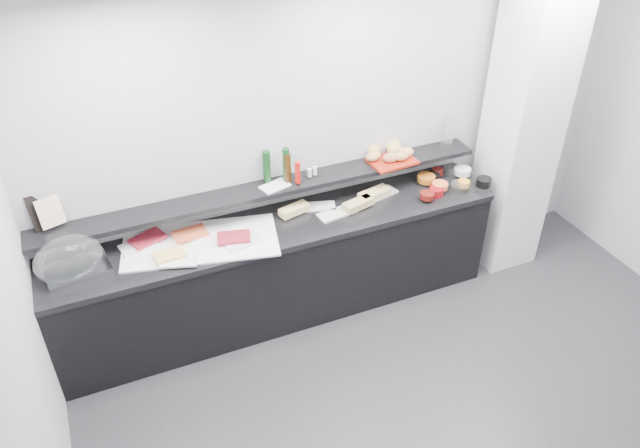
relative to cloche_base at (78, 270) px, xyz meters
name	(u,v)px	position (x,y,z in m)	size (l,w,h in m)	color
ground	(462,438)	(2.19, -1.71, -0.92)	(5.00, 5.00, 0.00)	#2D2D30
back_wall	(344,140)	(2.19, 0.29, 0.43)	(5.00, 0.02, 2.70)	#AFB1B6
ceiling	(541,61)	(2.19, -1.71, 1.78)	(5.00, 5.00, 0.00)	white
column	(522,126)	(3.69, -0.06, 0.43)	(0.50, 0.50, 2.70)	white
buffet_cabinet	(280,272)	(1.49, -0.01, -0.50)	(3.60, 0.60, 0.85)	black
counter_top	(278,227)	(1.49, -0.01, -0.05)	(3.62, 0.62, 0.05)	black
wall_shelf	(269,189)	(1.49, 0.17, 0.21)	(3.60, 0.25, 0.04)	black
cloche_base	(78,270)	(0.00, 0.00, 0.00)	(0.43, 0.29, 0.04)	silver
cloche_dome	(68,259)	(-0.04, 0.01, 0.11)	(0.47, 0.31, 0.34)	white
linen_runner	(201,242)	(0.88, 0.00, -0.01)	(1.14, 0.54, 0.01)	white
platter_meat_a	(138,246)	(0.44, 0.11, 0.00)	(0.26, 0.17, 0.01)	white
food_meat_a	(148,239)	(0.52, 0.15, 0.02)	(0.25, 0.16, 0.02)	maroon
platter_salmon	(193,233)	(0.85, 0.11, 0.00)	(0.29, 0.19, 0.01)	white
food_salmon	(190,234)	(0.82, 0.09, 0.02)	(0.25, 0.16, 0.02)	#D7512C
platter_cheese	(179,260)	(0.68, -0.17, 0.00)	(0.27, 0.18, 0.01)	white
food_cheese	(169,255)	(0.63, -0.11, 0.02)	(0.22, 0.14, 0.02)	#F1CD5D
platter_meat_b	(242,241)	(1.16, -0.13, 0.00)	(0.26, 0.17, 0.01)	silver
food_meat_b	(234,237)	(1.11, -0.09, 0.02)	(0.24, 0.15, 0.02)	maroon
sandwich_plate_left	(316,207)	(1.86, 0.10, -0.01)	(0.32, 0.14, 0.01)	silver
sandwich_food_left	(294,210)	(1.66, 0.08, 0.02)	(0.25, 0.09, 0.06)	#E9CD7A
tongs_left	(301,213)	(1.71, 0.05, 0.00)	(0.01, 0.01, 0.16)	#B4B7BB
sandwich_plate_mid	(337,213)	(1.98, -0.05, -0.01)	(0.32, 0.14, 0.01)	silver
sandwich_food_mid	(358,204)	(2.17, -0.05, 0.02)	(0.26, 0.10, 0.06)	tan
tongs_mid	(354,209)	(2.12, -0.07, 0.00)	(0.01, 0.01, 0.16)	silver
sandwich_plate_right	(379,194)	(2.42, 0.07, -0.01)	(0.31, 0.13, 0.01)	silver
sandwich_food_right	(374,194)	(2.35, 0.04, 0.02)	(0.28, 0.11, 0.06)	#E1C976
tongs_right	(371,199)	(2.31, 0.01, 0.00)	(0.01, 0.01, 0.16)	silver
bowl_glass_fruit	(426,178)	(2.88, 0.10, 0.02)	(0.16, 0.16, 0.07)	white
fill_glass_fruit	(426,178)	(2.88, 0.08, 0.03)	(0.15, 0.15, 0.05)	#CB6A1B
bowl_black_jam	(432,177)	(2.94, 0.09, 0.02)	(0.13, 0.13, 0.07)	black
fill_black_jam	(437,171)	(3.03, 0.15, 0.03)	(0.10, 0.10, 0.05)	#5D120D
bowl_glass_cream	(453,171)	(3.17, 0.11, 0.02)	(0.16, 0.16, 0.07)	silver
fill_glass_cream	(463,171)	(3.23, 0.06, 0.03)	(0.15, 0.15, 0.05)	white
bowl_red_jam	(436,192)	(2.85, -0.12, 0.02)	(0.12, 0.12, 0.07)	maroon
fill_red_jam	(427,195)	(2.74, -0.16, 0.03)	(0.12, 0.12, 0.05)	#58100C
bowl_glass_salmon	(459,187)	(3.07, -0.14, 0.02)	(0.15, 0.15, 0.07)	white
fill_glass_salmon	(440,186)	(2.92, -0.07, 0.03)	(0.13, 0.13, 0.05)	#FC6F3D
bowl_black_fruit	(484,182)	(3.31, -0.15, 0.02)	(0.13, 0.13, 0.07)	black
fill_black_fruit	(464,183)	(3.13, -0.12, 0.03)	(0.10, 0.10, 0.05)	orange
framed_print	(47,209)	(-0.10, 0.30, 0.36)	(0.24, 0.02, 0.26)	black
print_art	(50,212)	(-0.08, 0.24, 0.36)	(0.17, 0.00, 0.22)	beige
condiment_tray	(275,186)	(1.53, 0.15, 0.24)	(0.22, 0.14, 0.01)	white
bottle_green_a	(267,166)	(1.50, 0.24, 0.37)	(0.06, 0.06, 0.26)	#0E3614
bottle_brown	(288,168)	(1.65, 0.17, 0.36)	(0.05, 0.05, 0.24)	#361F09
bottle_green_b	(286,165)	(1.65, 0.18, 0.38)	(0.06, 0.06, 0.28)	#103A17
bottle_hot	(298,173)	(1.71, 0.12, 0.33)	(0.04, 0.04, 0.18)	red
shaker_salt	(315,171)	(1.88, 0.18, 0.28)	(0.03, 0.03, 0.07)	white
shaker_pepper	(309,173)	(1.83, 0.17, 0.28)	(0.04, 0.04, 0.07)	white
bread_tray	(392,161)	(2.56, 0.13, 0.24)	(0.38, 0.26, 0.02)	maroon
bread_roll_nw	(375,150)	(2.47, 0.28, 0.29)	(0.13, 0.09, 0.08)	#B89446
bread_roll_n	(396,149)	(2.63, 0.21, 0.29)	(0.12, 0.08, 0.08)	tan
bread_roll_ne	(393,146)	(2.64, 0.28, 0.29)	(0.15, 0.09, 0.08)	gold
bread_roll_sw	(391,158)	(2.53, 0.11, 0.29)	(0.13, 0.08, 0.08)	#B06F43
bread_roll_s	(401,156)	(2.62, 0.10, 0.29)	(0.14, 0.09, 0.08)	#AD8542
bread_roll_se	(406,153)	(2.68, 0.13, 0.29)	(0.14, 0.09, 0.08)	tan
bread_roll_midw	(374,156)	(2.41, 0.19, 0.29)	(0.15, 0.09, 0.08)	tan
bread_roll_mide	(394,150)	(2.62, 0.22, 0.29)	(0.13, 0.09, 0.08)	tan
carafe	(448,131)	(3.11, 0.18, 0.38)	(0.11, 0.11, 0.30)	silver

